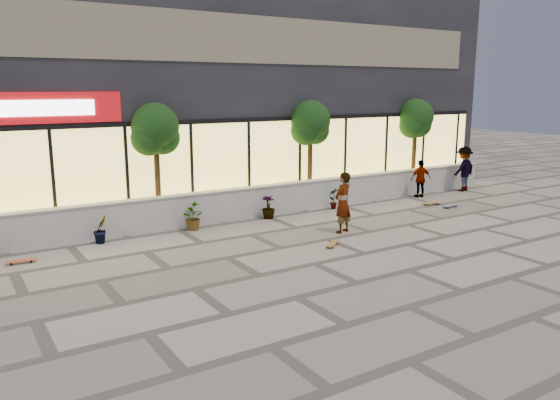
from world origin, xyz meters
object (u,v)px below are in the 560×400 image
skater_right_near (421,179)px  skater_right_far (464,169)px  tree_midwest (155,132)px  skateboard_left (21,261)px  tree_mideast (310,125)px  skater_center (343,203)px  skateboard_right_near (432,203)px  skateboard_center (333,244)px  skateboard_right_far (450,206)px  tree_east (416,121)px

skater_right_near → skater_right_far: 2.59m
tree_midwest → skateboard_left: tree_midwest is taller
tree_mideast → skater_right_far: 7.50m
skater_center → skateboard_right_near: bearing=175.7°
skater_center → tree_mideast: bearing=-130.1°
tree_midwest → skateboard_center: bearing=-57.6°
skateboard_left → skateboard_right_far: skateboard_right_far is taller
skater_right_near → skater_right_far: size_ratio=0.80×
skateboard_left → skater_right_far: bearing=7.0°
skater_right_far → skateboard_center: (-9.87, -3.66, -0.88)m
skater_right_far → tree_midwest: bearing=-11.5°
skater_center → skateboard_center: 1.78m
skater_right_near → skater_right_far: (2.58, 0.00, 0.19)m
tree_east → skater_center: bearing=-150.5°
tree_midwest → skater_center: (4.38, -4.03, -2.05)m
tree_midwest → skater_center: 6.29m
skater_right_near → skateboard_right_far: (-0.50, -2.00, -0.68)m
tree_midwest → skateboard_left: (-4.41, -2.07, -2.91)m
skateboard_right_far → tree_midwest: bearing=156.5°
skater_right_far → skateboard_center: size_ratio=2.71×
tree_mideast → skater_right_far: (7.08, -1.40, -2.03)m
tree_east → skateboard_right_far: (-1.50, -3.40, -2.91)m
tree_mideast → skateboard_center: size_ratio=5.54×
skateboard_left → tree_mideast: bearing=16.0°
tree_midwest → skateboard_left: size_ratio=5.21×
tree_east → skater_right_far: bearing=-41.5°
skater_right_far → skateboard_left: bearing=-3.2°
skater_right_near → tree_mideast: bearing=-2.5°
skateboard_right_near → skater_right_near: bearing=75.3°
tree_mideast → skateboard_right_far: size_ratio=4.89×
skateboard_center → tree_mideast: bearing=26.2°
skater_right_far → skater_right_near: bearing=-5.4°
tree_midwest → skateboard_center: 6.66m
skateboard_left → skateboard_right_far: bearing=-0.5°
skater_right_far → skateboard_left: size_ratio=2.55×
skater_center → skateboard_right_far: 5.72m
tree_mideast → skater_right_near: tree_mideast is taller
skateboard_center → skateboard_left: bearing=123.7°
tree_mideast → skater_center: (-1.62, -4.03, -2.05)m
tree_midwest → skater_right_far: 13.31m
tree_midwest → skater_right_far: size_ratio=2.05×
tree_mideast → skater_right_near: bearing=-17.3°
skateboard_center → tree_east: bearing=-3.5°
skater_right_far → skateboard_center: 10.57m
skater_right_near → skateboard_left: skater_right_near is taller
tree_midwest → skateboard_right_far: size_ratio=4.89×
tree_mideast → tree_east: same height
tree_midwest → tree_mideast: 6.00m
skateboard_right_far → tree_mideast: bearing=135.0°
tree_mideast → skateboard_center: bearing=-118.9°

